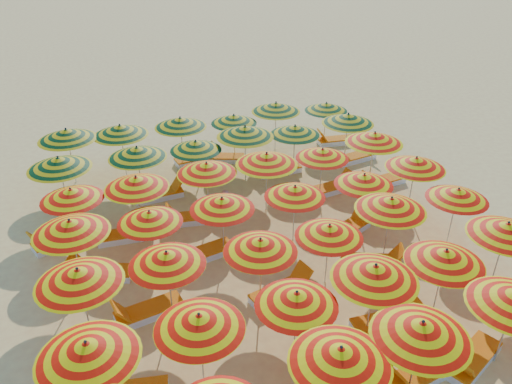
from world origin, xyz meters
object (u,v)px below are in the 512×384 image
Objects in this scene: lounger_18 at (278,170)px; beachgoer_a at (227,207)px; umbrella_2 at (340,355)px; umbrella_25 at (136,183)px; lounger_20 at (197,159)px; umbrella_36 at (67,134)px; umbrella_17 at (458,194)px; umbrella_21 at (295,192)px; umbrella_35 at (348,119)px; umbrella_9 at (375,272)px; lounger_12 at (60,240)px; lounger_10 at (204,253)px; umbrella_41 at (326,107)px; lounger_15 at (332,188)px; umbrella_12 at (78,276)px; lounger_11 at (349,229)px; lounger_7 at (282,291)px; lounger_8 at (372,262)px; umbrella_10 at (445,257)px; umbrella_32 at (196,146)px; lounger_22 at (336,140)px; umbrella_27 at (267,159)px; lounger_5 at (387,322)px; lounger_1 at (421,374)px; umbrella_28 at (322,154)px; umbrella_24 at (71,194)px; umbrella_26 at (207,168)px; lounger_13 at (124,235)px; umbrella_22 at (364,180)px; lounger_2 at (472,360)px; umbrella_3 at (421,330)px; umbrella_11 at (507,229)px; umbrella_23 at (416,163)px; umbrella_30 at (59,163)px; umbrella_31 at (137,152)px; lounger_6 at (148,311)px; lounger_21 at (222,158)px; lounger_16 at (383,181)px; umbrella_8 at (297,299)px; umbrella_15 at (329,231)px; umbrella_33 at (245,132)px; umbrella_6 at (87,350)px; umbrella_14 at (260,245)px; umbrella_18 at (70,227)px; umbrella_20 at (222,204)px; umbrella_37 at (120,130)px; umbrella_29 at (374,138)px; lounger_14 at (193,218)px; lounger_9 at (100,272)px; umbrella_16 at (391,204)px.

beachgoer_a is at bearing 41.54° from lounger_18.
umbrella_25 is (-2.43, 8.08, 0.01)m from umbrella_2.
umbrella_36 is at bearing 173.49° from lounger_20.
umbrella_21 is (-4.42, 1.82, 0.02)m from umbrella_17.
umbrella_35 is at bearing -28.22° from lounger_20.
umbrella_9 reaches higher than lounger_12.
umbrella_41 is at bearing -149.81° from lounger_10.
umbrella_9 is 1.27× the size of lounger_15.
umbrella_12 is 1.32× the size of lounger_11.
lounger_15 is (3.97, 4.56, 0.00)m from lounger_7.
umbrella_9 is 1.25× the size of lounger_8.
umbrella_10 reaches higher than umbrella_41.
umbrella_32 is 6.54m from umbrella_41.
umbrella_27 is at bearing 46.95° from lounger_22.
lounger_7 is at bearing 139.34° from lounger_5.
umbrella_28 is at bearing -109.94° from lounger_1.
umbrella_24 is 1.01× the size of umbrella_27.
umbrella_28 is (4.07, -0.15, -0.10)m from umbrella_26.
umbrella_41 reaches higher than lounger_20.
umbrella_10 is 9.37m from lounger_13.
umbrella_22 is 1.26× the size of lounger_2.
lounger_13 is (-9.34, 3.70, -1.54)m from umbrella_17.
umbrella_3 is 13.13m from umbrella_41.
lounger_13 is at bearing 147.33° from umbrella_11.
lounger_13 is (-4.80, 7.97, -1.71)m from umbrella_3.
umbrella_10 is at bearing -38.26° from umbrella_24.
umbrella_9 is 1.79× the size of beachgoer_a.
umbrella_23 is 1.14× the size of umbrella_30.
umbrella_12 reaches higher than umbrella_41.
umbrella_31 reaches higher than lounger_20.
umbrella_25 reaches higher than lounger_6.
lounger_21 is at bearing -132.08° from lounger_13.
umbrella_28 is 1.23× the size of lounger_16.
umbrella_23 is 1.38× the size of lounger_15.
umbrella_8 is at bearing -114.33° from umbrella_21.
lounger_1 and lounger_18 have the same top height.
umbrella_10 is 1.08× the size of umbrella_11.
umbrella_12 is at bearing 169.18° from lounger_11.
umbrella_15 is 6.00m from umbrella_25.
umbrella_33 is 1.40× the size of lounger_6.
umbrella_6 is at bearing -176.40° from lounger_11.
umbrella_18 reaches higher than umbrella_14.
umbrella_9 is at bearing 0.28° from umbrella_6.
umbrella_20 reaches higher than umbrella_8.
umbrella_25 is 0.94× the size of umbrella_37.
umbrella_17 is at bearing -85.60° from umbrella_29.
lounger_12 is at bearing 5.38° from lounger_14.
lounger_9 is at bearing 146.76° from umbrella_14.
umbrella_11 is 1.17× the size of lounger_14.
umbrella_12 is 1.01× the size of umbrella_16.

